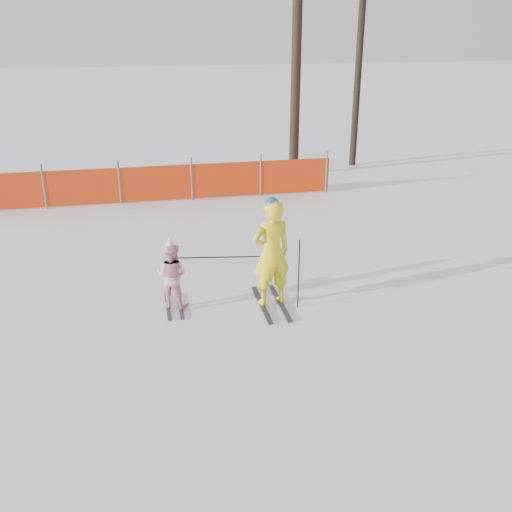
# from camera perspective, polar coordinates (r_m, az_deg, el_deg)

# --- Properties ---
(ground) EXTENTS (120.00, 120.00, 0.00)m
(ground) POSITION_cam_1_polar(r_m,az_deg,el_deg) (9.89, 0.59, -6.45)
(ground) COLOR white
(ground) RESTS_ON ground
(adult) EXTENTS (0.79, 1.45, 2.03)m
(adult) POSITION_cam_1_polar(r_m,az_deg,el_deg) (9.99, 1.55, 0.32)
(adult) COLOR black
(adult) RESTS_ON ground
(child) EXTENTS (0.72, 1.04, 1.38)m
(child) POSITION_cam_1_polar(r_m,az_deg,el_deg) (10.17, -8.39, -1.89)
(child) COLOR black
(child) RESTS_ON ground
(ski_poles) EXTENTS (2.07, 0.48, 1.31)m
(ski_poles) POSITION_cam_1_polar(r_m,az_deg,el_deg) (10.00, 0.14, -0.92)
(ski_poles) COLOR black
(ski_poles) RESTS_ON ground
(safety_fence) EXTENTS (16.10, 0.06, 1.25)m
(safety_fence) POSITION_cam_1_polar(r_m,az_deg,el_deg) (16.55, -20.31, 6.29)
(safety_fence) COLOR #595960
(safety_fence) RESTS_ON ground
(tree_trunks) EXTENTS (2.71, 1.23, 6.47)m
(tree_trunks) POSITION_cam_1_polar(r_m,az_deg,el_deg) (19.33, 6.12, 17.31)
(tree_trunks) COLOR black
(tree_trunks) RESTS_ON ground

